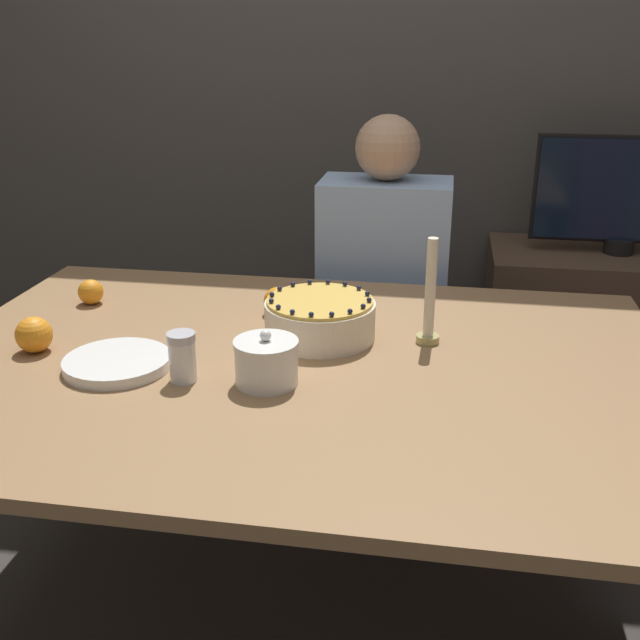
% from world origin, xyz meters
% --- Properties ---
extents(ground_plane, '(12.00, 12.00, 0.00)m').
position_xyz_m(ground_plane, '(0.00, 0.00, 0.00)').
color(ground_plane, '#3D3833').
extents(wall_behind, '(8.00, 0.05, 2.60)m').
position_xyz_m(wall_behind, '(0.00, 1.40, 1.30)').
color(wall_behind, '#4C4742').
rests_on(wall_behind, ground_plane).
extents(dining_table, '(1.67, 1.17, 0.72)m').
position_xyz_m(dining_table, '(0.00, 0.00, 0.64)').
color(dining_table, '#936D47').
rests_on(dining_table, ground_plane).
extents(cake, '(0.26, 0.26, 0.11)m').
position_xyz_m(cake, '(0.04, 0.15, 0.77)').
color(cake, '#EFE5CC').
rests_on(cake, dining_table).
extents(sugar_bowl, '(0.13, 0.13, 0.12)m').
position_xyz_m(sugar_bowl, '(-0.03, -0.11, 0.77)').
color(sugar_bowl, white).
rests_on(sugar_bowl, dining_table).
extents(sugar_shaker, '(0.06, 0.06, 0.11)m').
position_xyz_m(sugar_shaker, '(-0.20, -0.13, 0.78)').
color(sugar_shaker, white).
rests_on(sugar_shaker, dining_table).
extents(plate_stack, '(0.23, 0.23, 0.02)m').
position_xyz_m(plate_stack, '(-0.37, -0.10, 0.73)').
color(plate_stack, white).
rests_on(plate_stack, dining_table).
extents(candle, '(0.05, 0.05, 0.25)m').
position_xyz_m(candle, '(0.29, 0.16, 0.82)').
color(candle, tan).
rests_on(candle, dining_table).
extents(orange_fruit_0, '(0.08, 0.08, 0.08)m').
position_xyz_m(orange_fruit_0, '(-0.59, -0.04, 0.76)').
color(orange_fruit_0, orange).
rests_on(orange_fruit_0, dining_table).
extents(orange_fruit_1, '(0.07, 0.07, 0.07)m').
position_xyz_m(orange_fruit_1, '(-0.10, 0.28, 0.76)').
color(orange_fruit_1, orange).
rests_on(orange_fruit_1, dining_table).
extents(orange_fruit_2, '(0.07, 0.07, 0.07)m').
position_xyz_m(orange_fruit_2, '(-0.61, 0.28, 0.76)').
color(orange_fruit_2, orange).
rests_on(orange_fruit_2, dining_table).
extents(person_man_blue_shirt, '(0.40, 0.34, 1.18)m').
position_xyz_m(person_man_blue_shirt, '(0.13, 0.78, 0.51)').
color(person_man_blue_shirt, '#2D2D38').
rests_on(person_man_blue_shirt, ground_plane).
extents(side_cabinet, '(0.85, 0.44, 0.69)m').
position_xyz_m(side_cabinet, '(0.91, 1.14, 0.35)').
color(side_cabinet, '#4C3828').
rests_on(side_cabinet, ground_plane).
extents(tv_monitor, '(0.61, 0.10, 0.40)m').
position_xyz_m(tv_monitor, '(0.91, 1.14, 0.90)').
color(tv_monitor, black).
rests_on(tv_monitor, side_cabinet).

